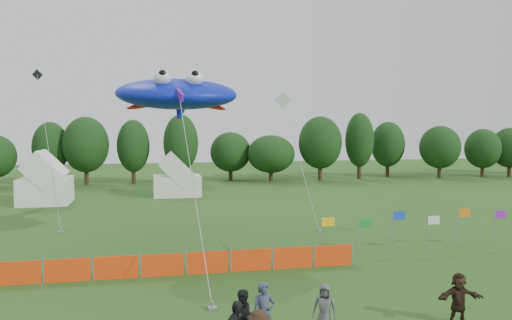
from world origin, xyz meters
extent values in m
cylinder|color=#382314|center=(-15.73, 46.21, 1.19)|extent=(0.50, 0.50, 2.38)
ellipsoid|color=black|center=(-15.73, 46.21, 4.30)|extent=(4.09, 4.09, 5.35)
cylinder|color=#382314|center=(-11.75, 45.39, 1.29)|extent=(0.50, 0.50, 2.57)
ellipsoid|color=black|center=(-11.75, 45.39, 4.64)|extent=(5.20, 5.20, 5.79)
cylinder|color=#382314|center=(-6.44, 45.32, 1.23)|extent=(0.50, 0.50, 2.46)
ellipsoid|color=black|center=(-6.44, 45.32, 4.45)|extent=(3.78, 3.78, 5.55)
cylinder|color=#382314|center=(-0.99, 43.92, 1.33)|extent=(0.50, 0.50, 2.66)
ellipsoid|color=black|center=(-0.99, 43.92, 4.81)|extent=(4.05, 4.05, 5.99)
cylinder|color=#382314|center=(5.28, 46.53, 0.99)|extent=(0.50, 0.50, 1.98)
ellipsoid|color=black|center=(5.28, 46.53, 3.58)|extent=(5.06, 5.06, 4.46)
cylinder|color=#382314|center=(9.99, 44.56, 0.93)|extent=(0.50, 0.50, 1.86)
ellipsoid|color=black|center=(9.99, 44.56, 3.35)|extent=(5.86, 5.86, 4.18)
cylinder|color=#382314|center=(16.28, 44.38, 1.31)|extent=(0.50, 0.50, 2.62)
ellipsoid|color=black|center=(16.28, 44.38, 4.73)|extent=(5.41, 5.41, 5.89)
cylinder|color=#382314|center=(21.78, 44.99, 1.39)|extent=(0.50, 0.50, 2.78)
ellipsoid|color=black|center=(21.78, 44.99, 5.02)|extent=(3.67, 3.67, 6.26)
cylinder|color=#382314|center=(26.67, 46.88, 1.21)|extent=(0.50, 0.50, 2.42)
ellipsoid|color=black|center=(26.67, 46.88, 4.36)|extent=(4.46, 4.46, 5.44)
cylinder|color=#382314|center=(32.69, 44.13, 1.12)|extent=(0.50, 0.50, 2.24)
ellipsoid|color=black|center=(32.69, 44.13, 4.04)|extent=(5.26, 5.26, 5.03)
cylinder|color=#382314|center=(39.09, 44.15, 1.05)|extent=(0.50, 0.50, 2.10)
ellipsoid|color=black|center=(39.09, 44.15, 3.80)|extent=(4.74, 4.74, 4.73)
cylinder|color=#382314|center=(42.84, 43.69, 1.08)|extent=(0.50, 0.50, 2.16)
ellipsoid|color=black|center=(42.84, 43.69, 3.91)|extent=(4.88, 4.88, 4.87)
cube|color=white|center=(-13.38, 30.92, 1.13)|extent=(4.10, 4.10, 2.26)
cube|color=silver|center=(-1.98, 33.69, 0.98)|extent=(4.45, 3.56, 1.96)
cube|color=#EC3D0D|center=(-9.95, 7.35, 0.50)|extent=(1.90, 0.06, 1.00)
cube|color=#EC3D0D|center=(-7.95, 7.35, 0.50)|extent=(1.90, 0.06, 1.00)
cube|color=#EC3D0D|center=(-5.95, 7.35, 0.50)|extent=(1.90, 0.06, 1.00)
cube|color=#EC3D0D|center=(-3.95, 7.35, 0.50)|extent=(1.90, 0.06, 1.00)
cube|color=#EC3D0D|center=(-1.95, 7.35, 0.50)|extent=(1.90, 0.06, 1.00)
cube|color=#EC3D0D|center=(0.05, 7.35, 0.50)|extent=(1.90, 0.06, 1.00)
cube|color=#EC3D0D|center=(2.05, 7.35, 0.50)|extent=(1.90, 0.06, 1.00)
cube|color=#EC3D0D|center=(4.05, 7.35, 0.50)|extent=(1.90, 0.06, 1.00)
cylinder|color=gray|center=(4.00, 8.95, 1.02)|extent=(0.06, 0.06, 2.04)
cube|color=yellow|center=(4.35, 8.95, 1.81)|extent=(0.70, 0.02, 0.45)
cylinder|color=gray|center=(6.00, 8.93, 0.94)|extent=(0.06, 0.06, 1.87)
cube|color=#148C26|center=(6.35, 8.93, 1.65)|extent=(0.70, 0.02, 0.45)
cylinder|color=gray|center=(8.00, 9.09, 1.10)|extent=(0.06, 0.06, 2.19)
cube|color=blue|center=(8.35, 9.09, 1.97)|extent=(0.70, 0.02, 0.45)
cylinder|color=gray|center=(10.00, 9.05, 0.94)|extent=(0.06, 0.06, 1.87)
cube|color=white|center=(10.35, 9.05, 1.65)|extent=(0.70, 0.02, 0.45)
cylinder|color=gray|center=(12.00, 9.31, 1.07)|extent=(0.06, 0.06, 2.15)
cube|color=orange|center=(12.35, 9.31, 1.92)|extent=(0.70, 0.02, 0.45)
cylinder|color=gray|center=(14.00, 8.98, 1.02)|extent=(0.06, 0.06, 2.05)
cube|color=purple|center=(14.35, 8.98, 1.82)|extent=(0.70, 0.02, 0.45)
imported|color=#323B54|center=(-1.11, -0.44, 0.96)|extent=(0.73, 0.51, 1.92)
imported|color=black|center=(-1.73, -0.57, 0.89)|extent=(0.87, 0.68, 1.78)
imported|color=#494A4E|center=(1.01, 0.10, 0.79)|extent=(0.90, 0.76, 1.57)
imported|color=black|center=(5.67, -0.14, 0.86)|extent=(1.63, 0.65, 1.72)
ellipsoid|color=#0F23DA|center=(-2.99, 12.01, 8.36)|extent=(6.49, 5.00, 2.24)
sphere|color=white|center=(-3.79, 10.62, 9.05)|extent=(0.89, 0.89, 0.89)
sphere|color=white|center=(-2.19, 10.62, 9.05)|extent=(0.89, 0.89, 0.89)
ellipsoid|color=red|center=(-4.70, 12.22, 7.78)|extent=(1.88, 0.82, 0.29)
ellipsoid|color=red|center=(-1.29, 12.22, 7.78)|extent=(1.88, 0.82, 0.29)
cube|color=purple|center=(-2.99, 9.56, 8.15)|extent=(0.37, 0.96, 0.70)
cylinder|color=#A5A5A5|center=(-2.64, 6.36, 4.03)|extent=(0.75, 7.10, 8.08)
cube|color=gray|center=(-2.28, 2.82, 0.05)|extent=(0.30, 0.30, 0.10)
cube|color=white|center=(5.47, 22.06, 8.65)|extent=(1.28, 0.35, 1.28)
cylinder|color=#A5A5A5|center=(5.73, 18.53, 4.32)|extent=(0.56, 7.09, 8.67)
cube|color=gray|center=(6.00, 15.00, 0.05)|extent=(0.30, 0.30, 0.10)
cube|color=black|center=(-13.05, 27.36, 10.73)|extent=(0.86, 0.25, 0.86)
cylinder|color=#A5A5A5|center=(-11.52, 22.68, 5.37)|extent=(3.08, 9.39, 10.75)
cube|color=gray|center=(-10.00, 18.00, 0.05)|extent=(0.30, 0.30, 0.10)
camera|label=1|loc=(-4.37, -14.78, 6.57)|focal=35.00mm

